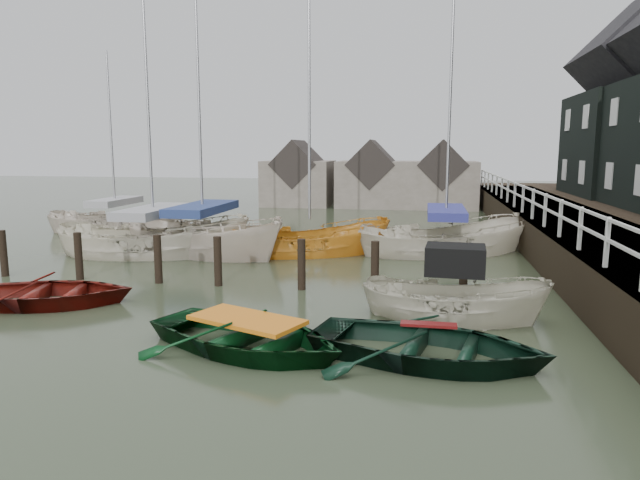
% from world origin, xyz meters
% --- Properties ---
extents(ground, '(120.00, 120.00, 0.00)m').
position_xyz_m(ground, '(0.00, 0.00, 0.00)').
color(ground, '#2D3521').
rests_on(ground, ground).
extents(pier, '(3.04, 32.00, 2.70)m').
position_xyz_m(pier, '(9.48, 10.00, 0.71)').
color(pier, black).
rests_on(pier, ground).
extents(mooring_pilings, '(13.72, 0.22, 1.80)m').
position_xyz_m(mooring_pilings, '(-1.11, 3.00, 0.50)').
color(mooring_pilings, black).
rests_on(mooring_pilings, ground).
extents(far_sheds, '(14.00, 4.08, 4.39)m').
position_xyz_m(far_sheds, '(0.83, 26.00, 1.86)').
color(far_sheds, '#665B51').
rests_on(far_sheds, ground).
extents(rowboat_red, '(4.88, 4.02, 0.88)m').
position_xyz_m(rowboat_red, '(-4.71, 0.33, 0.00)').
color(rowboat_red, '#5D130D').
rests_on(rowboat_red, ground).
extents(rowboat_green, '(4.99, 4.34, 0.86)m').
position_xyz_m(rowboat_green, '(1.20, -1.88, 0.00)').
color(rowboat_green, black).
rests_on(rowboat_green, ground).
extents(rowboat_dkgreen, '(4.87, 3.92, 0.89)m').
position_xyz_m(rowboat_dkgreen, '(4.59, -1.81, 0.00)').
color(rowboat_dkgreen, black).
rests_on(rowboat_dkgreen, ground).
extents(motorboat, '(4.23, 1.82, 2.47)m').
position_xyz_m(motorboat, '(5.16, 0.85, 0.10)').
color(motorboat, '#B9B49E').
rests_on(motorboat, ground).
extents(sailboat_a, '(7.29, 3.96, 12.03)m').
position_xyz_m(sailboat_a, '(-5.15, 7.06, 0.06)').
color(sailboat_a, beige).
rests_on(sailboat_a, ground).
extents(sailboat_b, '(7.74, 5.32, 12.65)m').
position_xyz_m(sailboat_b, '(-3.53, 7.72, 0.06)').
color(sailboat_b, beige).
rests_on(sailboat_b, ground).
extents(sailboat_c, '(6.50, 4.27, 10.78)m').
position_xyz_m(sailboat_c, '(0.34, 8.33, 0.01)').
color(sailboat_c, orange).
rests_on(sailboat_c, ground).
extents(sailboat_d, '(7.11, 4.79, 12.10)m').
position_xyz_m(sailboat_d, '(5.24, 9.28, 0.06)').
color(sailboat_d, beige).
rests_on(sailboat_d, ground).
extents(sailboat_e, '(6.31, 4.45, 9.29)m').
position_xyz_m(sailboat_e, '(-9.75, 12.43, 0.06)').
color(sailboat_e, beige).
rests_on(sailboat_e, ground).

